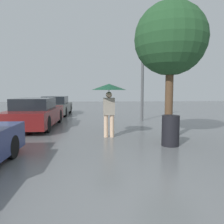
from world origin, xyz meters
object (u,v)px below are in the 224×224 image
Objects in this scene: street_lamp at (143,64)px; trash_bin at (170,131)px; parked_car_farthest at (56,106)px; tree at (170,40)px; pedestrian at (109,93)px; parked_car_middle at (36,113)px.

trash_bin is at bearing -93.06° from street_lamp.
street_lamp is 6.08m from trash_bin.
tree is (5.13, -7.95, 2.67)m from parked_car_farthest.
tree reaches higher than pedestrian.
street_lamp reaches higher than parked_car_farthest.
tree is at bearing 75.88° from trash_bin.
pedestrian reaches higher than parked_car_middle.
parked_car_farthest is at bearing 113.13° from pedestrian.
street_lamp is at bearing 19.50° from parked_car_middle.
tree reaches higher than trash_bin.
street_lamp reaches higher than pedestrian.
tree is 4.92× the size of trash_bin.
pedestrian is 2.45m from trash_bin.
parked_car_farthest is 0.90× the size of street_lamp.
pedestrian is at bearing 143.05° from trash_bin.
pedestrian is 4.89m from street_lamp.
pedestrian is at bearing -116.02° from street_lamp.
tree is (1.95, -0.50, 1.71)m from pedestrian.
parked_car_farthest is 4.59× the size of trash_bin.
parked_car_farthest is (-3.18, 7.45, -0.96)m from pedestrian.
pedestrian is at bearing -66.87° from parked_car_farthest.
tree is (5.10, -2.85, 2.64)m from parked_car_middle.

